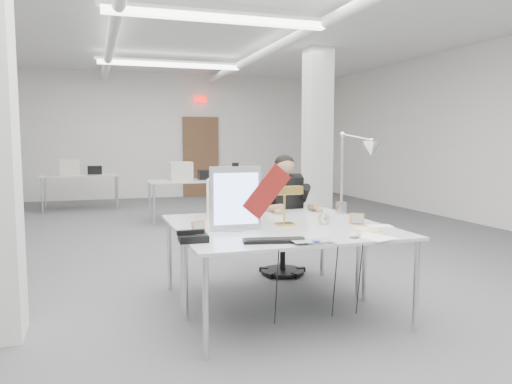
# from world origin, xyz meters

# --- Properties ---
(room_shell) EXTENTS (10.04, 14.04, 3.24)m
(room_shell) POSITION_xyz_m (0.04, 0.13, 1.69)
(room_shell) COLOR #515153
(room_shell) RESTS_ON ground
(desk_main) EXTENTS (1.80, 0.90, 0.02)m
(desk_main) POSITION_xyz_m (0.00, -2.50, 0.74)
(desk_main) COLOR silver
(desk_main) RESTS_ON room_shell
(desk_second) EXTENTS (1.80, 0.90, 0.02)m
(desk_second) POSITION_xyz_m (0.00, -1.60, 0.74)
(desk_second) COLOR silver
(desk_second) RESTS_ON room_shell
(bg_desk_a) EXTENTS (1.60, 0.80, 0.02)m
(bg_desk_a) POSITION_xyz_m (0.20, 3.00, 0.74)
(bg_desk_a) COLOR silver
(bg_desk_a) RESTS_ON room_shell
(bg_desk_b) EXTENTS (1.60, 0.80, 0.02)m
(bg_desk_b) POSITION_xyz_m (-1.80, 5.20, 0.74)
(bg_desk_b) COLOR silver
(bg_desk_b) RESTS_ON room_shell
(filing_cabinet) EXTENTS (0.45, 0.55, 1.20)m
(filing_cabinet) POSITION_xyz_m (-3.50, 6.65, 0.60)
(filing_cabinet) COLOR gray
(filing_cabinet) RESTS_ON room_shell
(office_chair) EXTENTS (0.65, 0.65, 1.08)m
(office_chair) POSITION_xyz_m (0.45, -1.01, 0.54)
(office_chair) COLOR black
(office_chair) RESTS_ON room_shell
(seated_person) EXTENTS (0.63, 0.71, 0.90)m
(seated_person) POSITION_xyz_m (0.45, -1.06, 0.90)
(seated_person) COLOR black
(seated_person) RESTS_ON office_chair
(monitor) EXTENTS (0.43, 0.07, 0.53)m
(monitor) POSITION_xyz_m (-0.43, -2.18, 1.02)
(monitor) COLOR #ACADB1
(monitor) RESTS_ON desk_main
(pennant) EXTENTS (0.44, 0.03, 0.47)m
(pennant) POSITION_xyz_m (-0.16, -2.21, 1.07)
(pennant) COLOR #650F0D
(pennant) RESTS_ON monitor
(keyboard) EXTENTS (0.48, 0.25, 0.02)m
(keyboard) POSITION_xyz_m (-0.29, -2.73, 0.77)
(keyboard) COLOR black
(keyboard) RESTS_ON desk_main
(laptop) EXTENTS (0.32, 0.21, 0.02)m
(laptop) POSITION_xyz_m (-0.04, -2.92, 0.77)
(laptop) COLOR silver
(laptop) RESTS_ON desk_main
(mouse) EXTENTS (0.11, 0.08, 0.04)m
(mouse) POSITION_xyz_m (0.35, -2.78, 0.78)
(mouse) COLOR silver
(mouse) RESTS_ON desk_main
(bankers_lamp) EXTENTS (0.31, 0.13, 0.36)m
(bankers_lamp) POSITION_xyz_m (0.05, -2.08, 0.93)
(bankers_lamp) COLOR gold
(bankers_lamp) RESTS_ON desk_main
(desk_phone) EXTENTS (0.22, 0.20, 0.05)m
(desk_phone) POSITION_xyz_m (-0.85, -2.53, 0.78)
(desk_phone) COLOR black
(desk_phone) RESTS_ON desk_main
(picture_frame_left) EXTENTS (0.13, 0.09, 0.10)m
(picture_frame_left) POSITION_xyz_m (-0.75, -2.23, 0.81)
(picture_frame_left) COLOR #B1834C
(picture_frame_left) RESTS_ON desk_main
(picture_frame_right) EXTENTS (0.12, 0.09, 0.10)m
(picture_frame_right) POSITION_xyz_m (0.68, -2.23, 0.80)
(picture_frame_right) COLOR #AD804A
(picture_frame_right) RESTS_ON desk_main
(desk_clock) EXTENTS (0.11, 0.06, 0.11)m
(desk_clock) POSITION_xyz_m (0.40, -2.15, 0.81)
(desk_clock) COLOR #AFAEB3
(desk_clock) RESTS_ON desk_main
(paper_stack_a) EXTENTS (0.31, 0.37, 0.01)m
(paper_stack_a) POSITION_xyz_m (0.49, -2.81, 0.76)
(paper_stack_a) COLOR white
(paper_stack_a) RESTS_ON desk_main
(paper_stack_b) EXTENTS (0.17, 0.23, 0.01)m
(paper_stack_b) POSITION_xyz_m (0.61, -2.52, 0.76)
(paper_stack_b) COLOR #DCC583
(paper_stack_b) RESTS_ON desk_main
(paper_stack_c) EXTENTS (0.23, 0.18, 0.01)m
(paper_stack_c) POSITION_xyz_m (0.81, -2.40, 0.76)
(paper_stack_c) COLOR white
(paper_stack_c) RESTS_ON desk_main
(beige_monitor) EXTENTS (0.50, 0.49, 0.38)m
(beige_monitor) POSITION_xyz_m (-0.30, -1.50, 0.94)
(beige_monitor) COLOR beige
(beige_monitor) RESTS_ON desk_second
(architect_lamp) EXTENTS (0.52, 0.81, 0.99)m
(architect_lamp) POSITION_xyz_m (0.85, -1.86, 1.25)
(architect_lamp) COLOR silver
(architect_lamp) RESTS_ON desk_second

